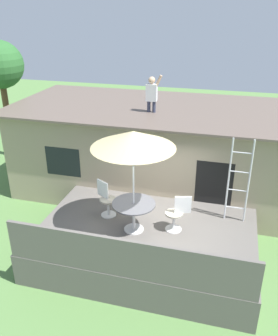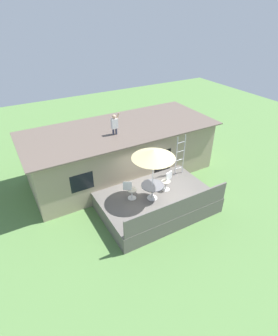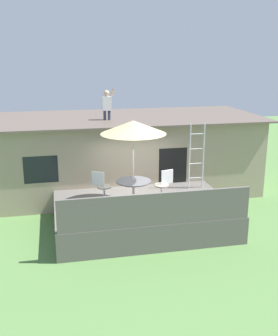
{
  "view_description": "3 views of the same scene",
  "coord_description": "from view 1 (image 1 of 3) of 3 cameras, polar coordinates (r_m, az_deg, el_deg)",
  "views": [
    {
      "loc": [
        1.73,
        -7.18,
        5.82
      ],
      "look_at": [
        -0.43,
        0.83,
        2.0
      ],
      "focal_mm": 38.03,
      "sensor_mm": 36.0,
      "label": 1
    },
    {
      "loc": [
        -5.7,
        -8.45,
        8.51
      ],
      "look_at": [
        -0.42,
        0.83,
        1.95
      ],
      "focal_mm": 28.5,
      "sensor_mm": 36.0,
      "label": 2
    },
    {
      "loc": [
        -2.52,
        -11.36,
        5.17
      ],
      "look_at": [
        0.06,
        0.66,
        1.68
      ],
      "focal_mm": 43.23,
      "sensor_mm": 36.0,
      "label": 3
    }
  ],
  "objects": [
    {
      "name": "person_figure",
      "position": [
        10.66,
        2.09,
        12.09
      ],
      "size": [
        0.47,
        0.2,
        1.11
      ],
      "color": "#33384C",
      "rests_on": "house"
    },
    {
      "name": "patio_chair_right",
      "position": [
        8.65,
        6.12,
        -7.26
      ],
      "size": [
        0.61,
        0.44,
        0.92
      ],
      "rotation": [
        0.0,
        0.0,
        -2.87
      ],
      "color": "silver",
      "rests_on": "deck"
    },
    {
      "name": "house",
      "position": [
        11.76,
        5.57,
        2.78
      ],
      "size": [
        10.5,
        4.5,
        2.88
      ],
      "color": "gray",
      "rests_on": "ground"
    },
    {
      "name": "deck_railing",
      "position": [
        7.26,
        -2.22,
        -14.31
      ],
      "size": [
        5.17,
        0.08,
        0.9
      ],
      "primitive_type": "cube",
      "color": "#605B56",
      "rests_on": "deck"
    },
    {
      "name": "patio_umbrella",
      "position": [
        7.77,
        -0.93,
        4.59
      ],
      "size": [
        1.9,
        1.9,
        2.54
      ],
      "color": "silver",
      "rests_on": "deck"
    },
    {
      "name": "patio_table",
      "position": [
        8.53,
        -0.85,
        -6.59
      ],
      "size": [
        1.04,
        1.04,
        0.74
      ],
      "color": "silver",
      "rests_on": "deck"
    },
    {
      "name": "patio_chair_left",
      "position": [
        9.25,
        -5.27,
        -4.94
      ],
      "size": [
        0.58,
        0.44,
        0.92
      ],
      "rotation": [
        0.0,
        0.0,
        -0.52
      ],
      "color": "silver",
      "rests_on": "deck"
    },
    {
      "name": "ground_plane",
      "position": [
        9.41,
        1.26,
        -13.5
      ],
      "size": [
        40.0,
        40.0,
        0.0
      ],
      "primitive_type": "plane",
      "color": "#567F42"
    },
    {
      "name": "deck",
      "position": [
        9.16,
        1.29,
        -11.54
      ],
      "size": [
        5.27,
        3.73,
        0.8
      ],
      "primitive_type": "cube",
      "color": "#605B56",
      "rests_on": "ground"
    },
    {
      "name": "step_ladder",
      "position": [
        9.01,
        15.67,
        -2.05
      ],
      "size": [
        0.52,
        0.04,
        2.2
      ],
      "color": "silver",
      "rests_on": "deck"
    },
    {
      "name": "backyard_tree",
      "position": [
        15.0,
        -21.42,
        14.93
      ],
      "size": [
        1.8,
        1.8,
        4.66
      ],
      "color": "brown",
      "rests_on": "ground"
    }
  ]
}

